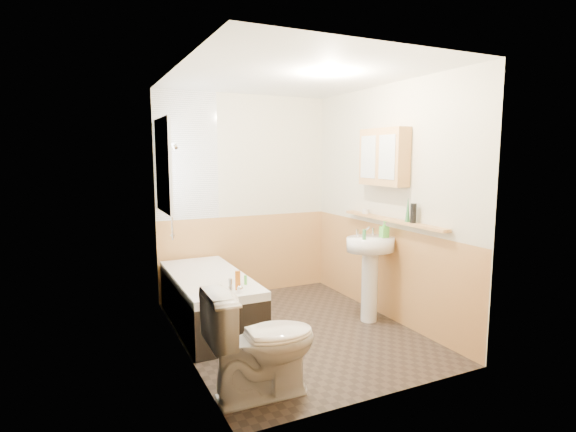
{
  "coord_description": "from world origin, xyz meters",
  "views": [
    {
      "loc": [
        -1.93,
        -3.89,
        1.76
      ],
      "look_at": [
        0.0,
        0.15,
        1.15
      ],
      "focal_mm": 28.0,
      "sensor_mm": 36.0,
      "label": 1
    }
  ],
  "objects_px": {
    "bathtub": "(209,299)",
    "sink": "(370,262)",
    "medicine_cabinet": "(384,157)",
    "toilet": "(262,342)",
    "pine_shelf": "(391,220)"
  },
  "relations": [
    {
      "from": "bathtub",
      "to": "medicine_cabinet",
      "type": "height_order",
      "value": "medicine_cabinet"
    },
    {
      "from": "medicine_cabinet",
      "to": "toilet",
      "type": "bearing_deg",
      "value": -151.84
    },
    {
      "from": "bathtub",
      "to": "medicine_cabinet",
      "type": "relative_size",
      "value": 2.47
    },
    {
      "from": "pine_shelf",
      "to": "medicine_cabinet",
      "type": "distance_m",
      "value": 0.66
    },
    {
      "from": "toilet",
      "to": "medicine_cabinet",
      "type": "distance_m",
      "value": 2.41
    },
    {
      "from": "sink",
      "to": "medicine_cabinet",
      "type": "xyz_separation_m",
      "value": [
        0.17,
        0.05,
        1.09
      ]
    },
    {
      "from": "sink",
      "to": "medicine_cabinet",
      "type": "height_order",
      "value": "medicine_cabinet"
    },
    {
      "from": "sink",
      "to": "pine_shelf",
      "type": "distance_m",
      "value": 0.49
    },
    {
      "from": "bathtub",
      "to": "medicine_cabinet",
      "type": "distance_m",
      "value": 2.34
    },
    {
      "from": "toilet",
      "to": "sink",
      "type": "bearing_deg",
      "value": -58.9
    },
    {
      "from": "bathtub",
      "to": "pine_shelf",
      "type": "relative_size",
      "value": 1.04
    },
    {
      "from": "bathtub",
      "to": "sink",
      "type": "bearing_deg",
      "value": -21.62
    },
    {
      "from": "sink",
      "to": "bathtub",
      "type": "bearing_deg",
      "value": 163.59
    },
    {
      "from": "bathtub",
      "to": "toilet",
      "type": "distance_m",
      "value": 1.53
    },
    {
      "from": "bathtub",
      "to": "sink",
      "type": "distance_m",
      "value": 1.73
    }
  ]
}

